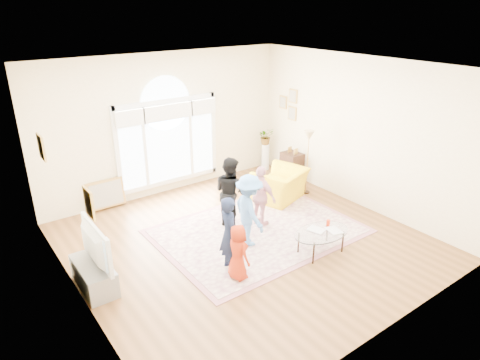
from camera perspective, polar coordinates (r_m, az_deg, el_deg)
ground at (r=8.13m, az=0.76°, el=-8.20°), size 6.00×6.00×0.00m
room_shell at (r=9.75m, az=-9.29°, el=6.89°), size 6.00×6.00×6.00m
area_rug at (r=8.46m, az=2.42°, el=-6.79°), size 3.60×2.60×0.02m
rug_border at (r=8.47m, az=2.42°, el=-6.81°), size 3.80×2.80×0.01m
tv_console at (r=7.22m, az=-18.89°, el=-11.97°), size 0.45×1.00×0.42m
television at (r=6.94m, az=-19.39°, el=-8.30°), size 0.17×1.13×0.65m
coffee_table at (r=7.74m, az=10.80°, el=-6.94°), size 1.13×0.76×0.54m
armchair at (r=9.68m, az=5.36°, el=-0.64°), size 1.34×1.25×0.72m
side_cabinet at (r=10.83m, az=6.90°, el=1.83°), size 0.40×0.50×0.70m
floor_lamp at (r=9.79m, az=9.16°, el=5.22°), size 0.32×0.32×1.51m
plant_pedestal at (r=11.44m, az=3.39°, el=3.11°), size 0.20×0.20×0.70m
potted_plant at (r=11.26m, az=3.46°, el=5.85°), size 0.45×0.41×0.44m
leaning_picture at (r=9.79m, az=-17.20°, el=-3.64°), size 0.80×0.14×0.62m
child_red at (r=6.89m, az=-0.26°, el=-9.60°), size 0.31×0.47×0.95m
child_navy at (r=6.99m, az=-1.42°, el=-7.25°), size 0.41×0.54×1.32m
child_black at (r=8.37m, az=-1.32°, el=-1.58°), size 0.63×0.76×1.42m
child_pink at (r=8.40m, az=2.80°, el=-2.20°), size 0.42×0.77×1.24m
child_blue at (r=7.72m, az=1.23°, el=-4.08°), size 0.65×0.95×1.36m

